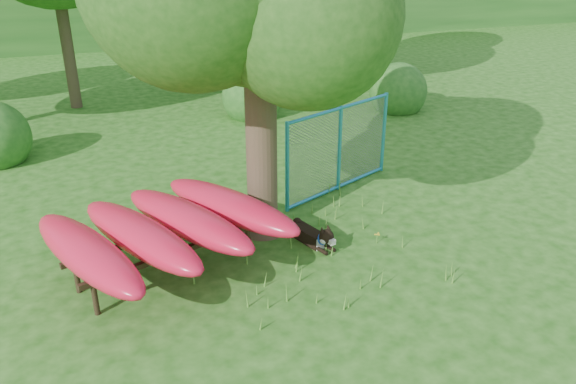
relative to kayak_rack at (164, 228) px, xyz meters
name	(u,v)px	position (x,y,z in m)	size (l,w,h in m)	color
ground	(303,280)	(1.96, -1.00, -0.82)	(80.00, 80.00, 0.00)	#1C5210
wooden_post	(258,197)	(1.84, 0.91, -0.16)	(0.34, 0.19, 1.25)	brown
kayak_rack	(164,228)	(0.00, 0.00, 0.00)	(4.30, 3.86, 1.07)	black
husky_dog	(315,236)	(2.57, -0.02, -0.64)	(0.52, 1.11, 0.50)	black
fence_section	(339,149)	(4.02, 2.05, 0.11)	(2.93, 1.34, 3.08)	#2891BC
wildflower_clump	(377,235)	(3.64, -0.36, -0.66)	(0.09, 0.08, 0.20)	#5A9631
shrub_right	(397,110)	(8.46, 7.00, -0.82)	(1.80, 1.80, 1.80)	#235B1D
shrub_mid	(252,116)	(3.96, 8.00, -0.82)	(1.80, 1.80, 1.80)	#235B1D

